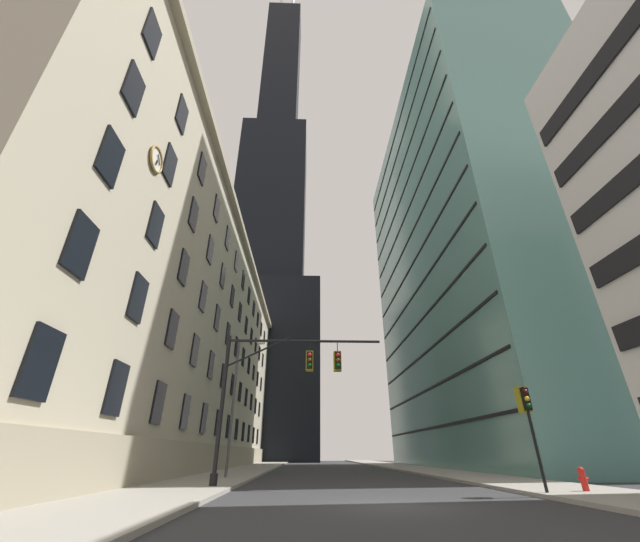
{
  "coord_description": "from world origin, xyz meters",
  "views": [
    {
      "loc": [
        -2.68,
        -13.64,
        1.48
      ],
      "look_at": [
        -1.45,
        25.14,
        20.86
      ],
      "focal_mm": 20.56,
      "sensor_mm": 36.0,
      "label": 1
    }
  ],
  "objects_px": {
    "street_lamppost": "(237,392)",
    "fire_hydrant": "(583,478)",
    "traffic_signal_mast": "(287,375)",
    "traffic_light_near_right": "(525,406)"
  },
  "relations": [
    {
      "from": "street_lamppost",
      "to": "fire_hydrant",
      "type": "xyz_separation_m",
      "value": [
        15.95,
        -10.01,
        -4.68
      ]
    },
    {
      "from": "traffic_signal_mast",
      "to": "traffic_light_near_right",
      "type": "xyz_separation_m",
      "value": [
        10.25,
        -3.62,
        -1.9
      ]
    },
    {
      "from": "traffic_light_near_right",
      "to": "street_lamppost",
      "type": "relative_size",
      "value": 0.44
    },
    {
      "from": "traffic_signal_mast",
      "to": "street_lamppost",
      "type": "distance_m",
      "value": 7.84
    },
    {
      "from": "traffic_light_near_right",
      "to": "fire_hydrant",
      "type": "relative_size",
      "value": 4.6
    },
    {
      "from": "fire_hydrant",
      "to": "street_lamppost",
      "type": "bearing_deg",
      "value": 147.89
    },
    {
      "from": "traffic_signal_mast",
      "to": "street_lamppost",
      "type": "relative_size",
      "value": 0.95
    },
    {
      "from": "traffic_signal_mast",
      "to": "street_lamppost",
      "type": "xyz_separation_m",
      "value": [
        -3.78,
        6.87,
        0.1
      ]
    },
    {
      "from": "traffic_light_near_right",
      "to": "street_lamppost",
      "type": "bearing_deg",
      "value": 143.21
    },
    {
      "from": "street_lamppost",
      "to": "traffic_light_near_right",
      "type": "bearing_deg",
      "value": -36.79
    }
  ]
}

